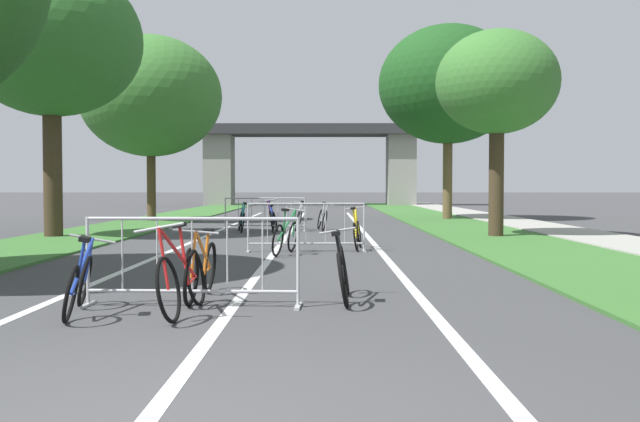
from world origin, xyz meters
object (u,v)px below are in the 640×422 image
object	(u,v)px
crowd_barrier_second	(306,227)
bicycle_white_7	(299,219)
tree_left_pine_far	(151,96)
tree_right_oak_mid	(448,85)
bicycle_teal_6	(242,220)
bicycle_yellow_8	(357,233)
tree_left_cypress_far	(51,41)
crowd_barrier_third	(265,214)
bicycle_orange_2	(201,270)
bicycle_blue_10	(273,219)
bicycle_blue_0	(79,283)
bicycle_silver_4	(322,219)
bicycle_green_1	(286,236)
crowd_barrier_nearest	(192,262)
bicycle_purple_3	(271,220)
bicycle_black_5	(343,272)
tree_right_oak_near	(497,84)
bicycle_red_9	(182,279)

from	to	relation	value
crowd_barrier_second	bicycle_white_7	xyz separation A→B (m)	(-0.42, 7.22, -0.16)
tree_left_pine_far	tree_right_oak_mid	xyz separation A→B (m)	(11.94, 1.52, 0.66)
bicycle_teal_6	bicycle_yellow_8	distance (m)	6.73
tree_left_cypress_far	bicycle_teal_6	world-z (taller)	tree_left_cypress_far
crowd_barrier_second	bicycle_white_7	distance (m)	7.23
tree_right_oak_mid	crowd_barrier_third	size ratio (longest dim) A/B	3.14
bicycle_orange_2	bicycle_blue_10	distance (m)	13.60
crowd_barrier_third	bicycle_white_7	xyz separation A→B (m)	(1.05, 0.38, -0.16)
tree_left_cypress_far	bicycle_blue_10	xyz separation A→B (m)	(5.74, 3.29, -4.97)
bicycle_orange_2	bicycle_blue_0	bearing A→B (deg)	45.52
tree_right_oak_mid	bicycle_blue_10	bearing A→B (deg)	-134.26
crowd_barrier_third	bicycle_silver_4	xyz separation A→B (m)	(1.79, 0.49, -0.16)
bicycle_green_1	crowd_barrier_nearest	bearing A→B (deg)	-82.55
bicycle_blue_0	bicycle_purple_3	world-z (taller)	bicycle_purple_3
bicycle_silver_4	bicycle_teal_6	bearing A→B (deg)	11.16
bicycle_blue_0	bicycle_purple_3	size ratio (longest dim) A/B	0.92
crowd_barrier_third	bicycle_blue_0	size ratio (longest dim) A/B	1.60
tree_left_pine_far	bicycle_yellow_8	world-z (taller)	tree_left_pine_far
bicycle_teal_6	crowd_barrier_third	bearing A→B (deg)	17.93
crowd_barrier_second	bicycle_blue_10	distance (m)	7.41
crowd_barrier_third	bicycle_blue_0	bearing A→B (deg)	-93.31
tree_left_pine_far	crowd_barrier_nearest	world-z (taller)	tree_left_pine_far
bicycle_silver_4	bicycle_purple_3	bearing A→B (deg)	25.05
bicycle_blue_0	bicycle_black_5	size ratio (longest dim) A/B	0.99
bicycle_green_1	bicycle_black_5	world-z (taller)	bicycle_green_1
bicycle_orange_2	bicycle_yellow_8	size ratio (longest dim) A/B	1.11
bicycle_green_1	bicycle_blue_10	size ratio (longest dim) A/B	0.99
bicycle_silver_4	bicycle_teal_6	distance (m)	2.61
crowd_barrier_third	bicycle_green_1	xyz separation A→B (m)	(1.06, -7.36, -0.15)
bicycle_purple_3	bicycle_blue_10	xyz separation A→B (m)	(-0.01, 0.99, -0.03)
bicycle_teal_6	bicycle_blue_10	bearing A→B (deg)	32.26
tree_right_oak_near	tree_right_oak_mid	distance (m)	10.12
bicycle_orange_2	bicycle_teal_6	size ratio (longest dim) A/B	1.05
tree_right_oak_mid	bicycle_green_1	size ratio (longest dim) A/B	4.80
bicycle_silver_4	crowd_barrier_nearest	bearing A→B (deg)	76.02
tree_left_cypress_far	bicycle_teal_6	distance (m)	7.35
tree_left_pine_far	bicycle_silver_4	distance (m)	9.78
bicycle_silver_4	bicycle_red_9	distance (m)	14.73
tree_left_pine_far	bicycle_purple_3	world-z (taller)	tree_left_pine_far
bicycle_black_5	tree_left_pine_far	bearing A→B (deg)	112.68
crowd_barrier_second	bicycle_silver_4	world-z (taller)	crowd_barrier_second
bicycle_purple_3	bicycle_yellow_8	size ratio (longest dim) A/B	1.10
tree_right_oak_near	bicycle_blue_0	xyz separation A→B (m)	(-7.36, -11.59, -3.84)
bicycle_silver_4	bicycle_black_5	xyz separation A→B (m)	(0.29, -13.78, -0.01)
tree_right_oak_near	crowd_barrier_nearest	bearing A→B (deg)	-119.44
tree_left_cypress_far	tree_left_pine_far	distance (m)	8.71
bicycle_orange_2	crowd_barrier_nearest	bearing A→B (deg)	90.66
crowd_barrier_second	crowd_barrier_third	size ratio (longest dim) A/B	1.00
bicycle_purple_3	bicycle_green_1	bearing A→B (deg)	92.68
tree_right_oak_mid	bicycle_purple_3	world-z (taller)	tree_right_oak_mid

